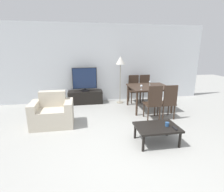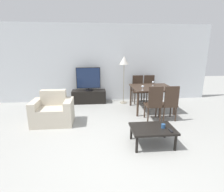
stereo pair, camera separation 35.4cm
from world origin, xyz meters
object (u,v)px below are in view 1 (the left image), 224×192
object	(u,v)px
remote_primary	(175,128)
cup_white_near	(167,124)
dining_table	(149,89)
wine_glass_center	(141,86)
dining_chair_far	(145,87)
dining_chair_near_right	(168,101)
floor_lamp	(120,63)
coffee_table	(157,128)
dining_chair_far_left	(134,88)
armchair	(53,114)
tv_stand	(85,97)
dining_chair_near	(153,101)
tv	(85,79)
wine_glass_left	(150,82)

from	to	relation	value
remote_primary	cup_white_near	world-z (taller)	cup_white_near
dining_table	remote_primary	xyz separation A→B (m)	(-0.32, -2.18, -0.29)
wine_glass_center	remote_primary	bearing A→B (deg)	-87.32
dining_chair_far	dining_chair_near_right	xyz separation A→B (m)	(0.00, -1.72, 0.00)
floor_lamp	remote_primary	distance (m)	3.19
coffee_table	dining_chair_far_left	distance (m)	2.91
armchair	tv_stand	size ratio (longest dim) A/B	0.85
dining_chair_near	wine_glass_center	size ratio (longest dim) A/B	6.51
tv	floor_lamp	size ratio (longest dim) A/B	0.51
armchair	tv_stand	xyz separation A→B (m)	(0.85, 1.72, -0.09)
dining_chair_far_left	tv_stand	bearing A→B (deg)	176.88
dining_chair_far	dining_chair_near_right	size ratio (longest dim) A/B	1.00
dining_table	dining_chair_far	xyz separation A→B (m)	(0.21, 0.86, -0.14)
remote_primary	wine_glass_left	distance (m)	2.43
armchair	tv	bearing A→B (deg)	63.66
tv_stand	dining_chair_far	xyz separation A→B (m)	(2.15, -0.09, 0.29)
tv	coffee_table	size ratio (longest dim) A/B	0.98
dining_chair_near_right	remote_primary	bearing A→B (deg)	-111.95
floor_lamp	cup_white_near	world-z (taller)	floor_lamp
remote_primary	coffee_table	bearing A→B (deg)	150.13
armchair	wine_glass_left	size ratio (longest dim) A/B	6.80
dining_chair_near	dining_table	bearing A→B (deg)	76.33
coffee_table	dining_chair_far	size ratio (longest dim) A/B	0.89
dining_chair_near	wine_glass_left	world-z (taller)	dining_chair_near
coffee_table	dining_chair_near_right	bearing A→B (deg)	54.42
tv_stand	dining_chair_near	xyz separation A→B (m)	(1.74, -1.82, 0.29)
dining_table	dining_chair_near_right	bearing A→B (deg)	-76.33
wine_glass_left	wine_glass_center	world-z (taller)	same
dining_table	dining_chair_near	bearing A→B (deg)	-103.67
tv	dining_chair_near_right	world-z (taller)	tv
dining_table	tv	bearing A→B (deg)	153.86
coffee_table	cup_white_near	distance (m)	0.22
coffee_table	wine_glass_left	size ratio (longest dim) A/B	5.79
dining_chair_far_left	wine_glass_center	world-z (taller)	dining_chair_far_left
dining_chair_near_right	floor_lamp	world-z (taller)	floor_lamp
coffee_table	dining_chair_far_left	size ratio (longest dim) A/B	0.89
tv	dining_chair_far	distance (m)	2.18
dining_chair_near	dining_chair_far	size ratio (longest dim) A/B	1.00
cup_white_near	wine_glass_center	xyz separation A→B (m)	(0.01, 1.62, 0.44)
dining_table	dining_chair_near_right	world-z (taller)	dining_chair_near_right
tv	dining_chair_near_right	xyz separation A→B (m)	(2.15, -1.82, -0.34)
tv_stand	cup_white_near	distance (m)	3.37
dining_table	coffee_table	bearing A→B (deg)	-106.93
remote_primary	wine_glass_center	bearing A→B (deg)	92.68
tv	dining_chair_far	world-z (taller)	tv
remote_primary	wine_glass_left	bearing A→B (deg)	80.17
dining_chair_far_left	wine_glass_left	xyz separation A→B (m)	(0.30, -0.70, 0.33)
coffee_table	wine_glass_center	xyz separation A→B (m)	(0.21, 1.59, 0.52)
dining_chair_near_right	cup_white_near	xyz separation A→B (m)	(-0.62, -1.18, -0.11)
dining_chair_far_left	floor_lamp	size ratio (longest dim) A/B	0.59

